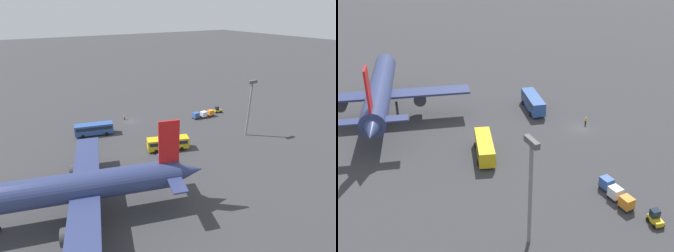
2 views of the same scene
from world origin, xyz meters
TOP-DOWN VIEW (x-y plane):
  - ground_plane at (0.00, 0.00)m, footprint 600.00×600.00m
  - airplane at (23.20, 34.85)m, footprint 43.00×36.90m
  - shuttle_bus_near at (12.28, 4.16)m, footprint 10.71×5.22m
  - shuttle_bus_far at (-1.30, 21.82)m, footprint 10.68×5.85m
  - baggage_tug at (-29.03, 7.77)m, footprint 2.61×2.03m
  - worker_person at (0.99, -2.00)m, footprint 0.38×0.38m
  - cargo_cart_orange at (-24.74, 9.28)m, footprint 2.07×1.77m
  - cargo_cart_white at (-22.04, 9.16)m, footprint 2.07×1.77m
  - cargo_cart_blue at (-19.34, 8.72)m, footprint 2.07×1.77m
  - light_pole at (-24.44, 25.55)m, footprint 2.80×0.70m

SIDE VIEW (x-z plane):
  - ground_plane at x=0.00m, z-range 0.00..0.00m
  - worker_person at x=0.99m, z-range 0.00..1.74m
  - baggage_tug at x=-29.03m, z-range -0.11..1.99m
  - cargo_cart_orange at x=-24.74m, z-range 0.16..2.22m
  - cargo_cart_white at x=-22.04m, z-range 0.16..2.22m
  - cargo_cart_blue at x=-19.34m, z-range 0.16..2.22m
  - shuttle_bus_far at x=-1.30m, z-range 0.32..3.52m
  - shuttle_bus_near at x=12.28m, z-range 0.32..3.64m
  - airplane at x=23.20m, z-range -2.00..14.18m
  - light_pole at x=-24.44m, z-range 1.92..17.53m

